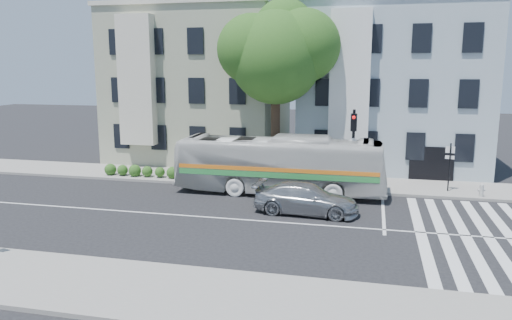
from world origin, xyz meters
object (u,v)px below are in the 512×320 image
(bus, at_px, (280,165))
(sedan, at_px, (306,199))
(fire_hydrant, at_px, (481,190))
(traffic_signal, at_px, (353,140))

(bus, bearing_deg, sedan, -151.01)
(sedan, xyz_separation_m, fire_hydrant, (8.76, 4.69, -0.22))
(bus, distance_m, sedan, 4.10)
(bus, relative_size, sedan, 2.31)
(sedan, distance_m, traffic_signal, 5.22)
(bus, distance_m, traffic_signal, 4.23)
(traffic_signal, height_order, fire_hydrant, traffic_signal)
(sedan, relative_size, traffic_signal, 1.07)
(sedan, height_order, fire_hydrant, sedan)
(traffic_signal, bearing_deg, sedan, -125.55)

